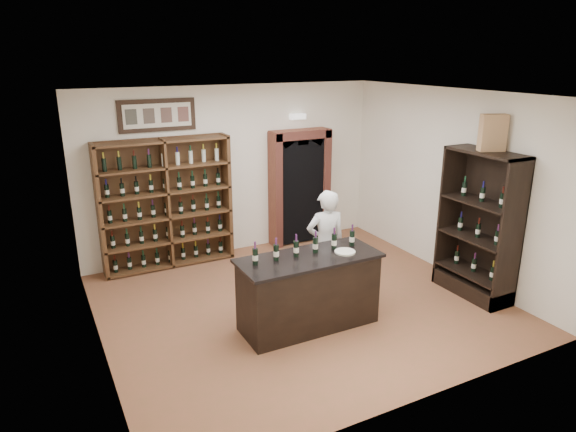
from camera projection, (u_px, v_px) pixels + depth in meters
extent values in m
plane|color=brown|center=(300.00, 304.00, 7.53)|extent=(5.50, 5.50, 0.00)
plane|color=white|center=(302.00, 94.00, 6.62)|extent=(5.50, 5.50, 0.00)
cube|color=white|center=(234.00, 171.00, 9.19)|extent=(5.50, 0.04, 3.00)
cube|color=white|center=(90.00, 237.00, 5.87)|extent=(0.04, 5.00, 3.00)
cube|color=white|center=(450.00, 184.00, 8.27)|extent=(0.04, 5.00, 3.00)
cube|color=#50361B|center=(164.00, 202.00, 8.72)|extent=(2.20, 0.02, 2.20)
cube|color=#50361B|center=(99.00, 213.00, 8.10)|extent=(0.06, 0.38, 2.20)
cube|color=#50361B|center=(227.00, 196.00, 9.03)|extent=(0.06, 0.38, 2.20)
cube|color=#50361B|center=(167.00, 204.00, 8.56)|extent=(0.04, 0.38, 2.20)
cube|color=#50361B|center=(171.00, 263.00, 8.89)|extent=(2.18, 0.38, 0.04)
cube|color=#50361B|center=(169.00, 240.00, 8.76)|extent=(2.18, 0.38, 0.04)
cube|color=#50361B|center=(168.00, 216.00, 8.63)|extent=(2.18, 0.38, 0.03)
cube|color=#50361B|center=(166.00, 192.00, 8.50)|extent=(2.18, 0.38, 0.04)
cube|color=#50361B|center=(164.00, 167.00, 8.37)|extent=(2.18, 0.38, 0.04)
cube|color=#50361B|center=(162.00, 141.00, 8.24)|extent=(2.18, 0.38, 0.04)
cube|color=black|center=(157.00, 115.00, 8.27)|extent=(1.25, 0.04, 0.52)
cube|color=black|center=(299.00, 189.00, 9.73)|extent=(0.97, 0.29, 2.05)
cube|color=brown|center=(275.00, 191.00, 9.48)|extent=(0.14, 0.35, 2.15)
cube|color=brown|center=(323.00, 185.00, 9.93)|extent=(0.14, 0.35, 2.15)
cube|color=brown|center=(300.00, 134.00, 9.40)|extent=(1.15, 0.35, 0.16)
cube|color=white|center=(298.00, 116.00, 9.39)|extent=(0.30, 0.10, 0.10)
cube|color=black|center=(309.00, 294.00, 6.79)|extent=(1.80, 0.70, 0.94)
cube|color=black|center=(309.00, 258.00, 6.63)|extent=(1.88, 0.78, 0.04)
cylinder|color=black|center=(255.00, 256.00, 6.35)|extent=(0.07, 0.07, 0.21)
cylinder|color=beige|center=(255.00, 258.00, 6.36)|extent=(0.07, 0.07, 0.07)
cylinder|color=#5D286B|center=(255.00, 245.00, 6.31)|extent=(0.03, 0.03, 0.09)
cylinder|color=black|center=(276.00, 252.00, 6.48)|extent=(0.07, 0.07, 0.21)
cylinder|color=beige|center=(276.00, 254.00, 6.49)|extent=(0.07, 0.07, 0.07)
cylinder|color=#5D286B|center=(276.00, 241.00, 6.44)|extent=(0.03, 0.03, 0.09)
cylinder|color=black|center=(296.00, 249.00, 6.61)|extent=(0.07, 0.07, 0.21)
cylinder|color=beige|center=(296.00, 250.00, 6.61)|extent=(0.07, 0.07, 0.07)
cylinder|color=#5D286B|center=(296.00, 238.00, 6.56)|extent=(0.03, 0.03, 0.09)
cylinder|color=black|center=(315.00, 245.00, 6.73)|extent=(0.07, 0.07, 0.21)
cylinder|color=beige|center=(315.00, 246.00, 6.74)|extent=(0.07, 0.07, 0.07)
cylinder|color=#5D286B|center=(316.00, 234.00, 6.69)|extent=(0.03, 0.03, 0.09)
cylinder|color=black|center=(334.00, 241.00, 6.86)|extent=(0.07, 0.07, 0.21)
cylinder|color=beige|center=(334.00, 243.00, 6.86)|extent=(0.07, 0.07, 0.07)
cylinder|color=#5D286B|center=(334.00, 231.00, 6.81)|extent=(0.03, 0.03, 0.09)
cylinder|color=black|center=(352.00, 238.00, 6.98)|extent=(0.07, 0.07, 0.21)
cylinder|color=beige|center=(352.00, 239.00, 6.99)|extent=(0.07, 0.07, 0.07)
cylinder|color=#5D286B|center=(352.00, 228.00, 6.94)|extent=(0.03, 0.03, 0.09)
cube|color=black|center=(490.00, 223.00, 7.62)|extent=(0.02, 1.20, 2.20)
cube|color=black|center=(511.00, 237.00, 7.03)|extent=(0.48, 0.04, 2.20)
cube|color=black|center=(450.00, 215.00, 8.01)|extent=(0.48, 0.04, 2.20)
cube|color=black|center=(487.00, 152.00, 7.19)|extent=(0.48, 1.20, 0.04)
cube|color=black|center=(471.00, 286.00, 7.82)|extent=(0.48, 1.20, 0.24)
cube|color=black|center=(473.00, 272.00, 7.75)|extent=(0.48, 1.16, 0.03)
cube|color=black|center=(477.00, 238.00, 7.58)|extent=(0.48, 1.16, 0.03)
cube|color=black|center=(481.00, 202.00, 7.41)|extent=(0.48, 1.16, 0.03)
imported|color=silver|center=(326.00, 244.00, 7.58)|extent=(0.66, 0.49, 1.64)
cylinder|color=beige|center=(345.00, 252.00, 6.76)|extent=(0.28, 0.28, 0.02)
cube|color=#A57D57|center=(493.00, 133.00, 7.11)|extent=(0.39, 0.28, 0.51)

